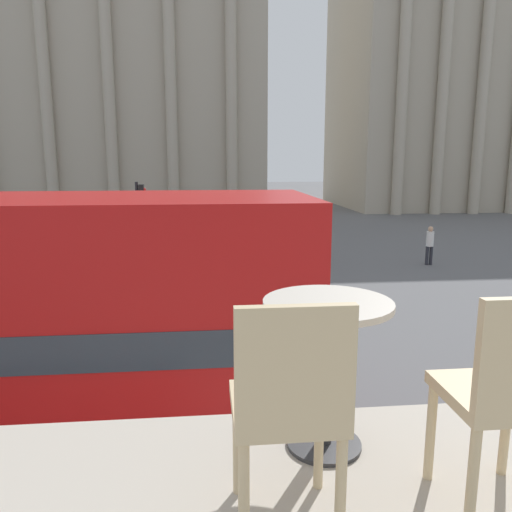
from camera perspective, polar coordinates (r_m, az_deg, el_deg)
name	(u,v)px	position (r m, az deg, el deg)	size (l,w,h in m)	color
cafe_dining_table	(327,341)	(2.38, 8.10, -9.61)	(0.60, 0.60, 0.73)	#2D2D30
cafe_chair_0	(289,403)	(1.85, 3.79, -16.44)	(0.40, 0.40, 0.91)	#D1B789
cafe_chair_1	(508,391)	(2.15, 26.84, -13.61)	(0.40, 0.40, 0.91)	#D1B789
plaza_building_left	(92,61)	(48.77, -18.22, 20.45)	(30.09, 12.56, 26.05)	#B2A893
plaza_building_right	(472,85)	(55.47, 23.50, 17.45)	(26.06, 16.51, 23.30)	#B2A893
traffic_light_near	(153,241)	(13.62, -11.67, 1.67)	(0.42, 0.24, 3.68)	black
traffic_light_mid	(140,215)	(20.23, -13.15, 4.64)	(0.42, 0.24, 3.70)	black
car_white	(259,249)	(21.83, 0.30, 0.80)	(4.20, 1.93, 1.35)	black
car_maroon	(155,224)	(31.14, -11.47, 3.65)	(4.20, 1.93, 1.35)	black
pedestrian_white	(430,243)	(23.05, 19.24, 1.44)	(0.32, 0.32, 1.71)	#282B33
pedestrian_black	(157,211)	(35.81, -11.26, 5.04)	(0.32, 0.32, 1.70)	#282B33
pedestrian_grey	(263,213)	(33.73, 0.75, 4.91)	(0.32, 0.32, 1.71)	#282B33
pedestrian_yellow	(206,236)	(24.15, -5.70, 2.24)	(0.32, 0.32, 1.60)	#282B33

